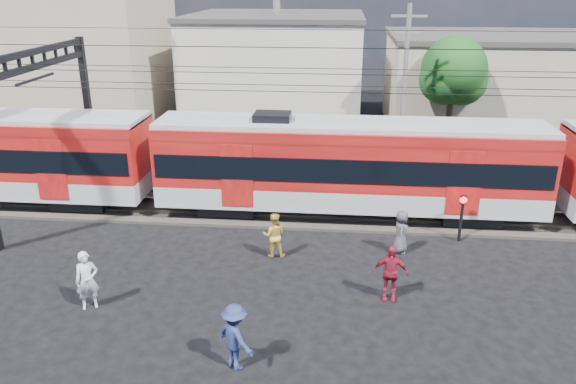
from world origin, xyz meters
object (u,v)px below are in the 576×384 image
(pedestrian_c, at_px, (235,337))
(crossing_signal, at_px, (462,210))
(commuter_train, at_px, (354,163))
(pedestrian_a, at_px, (87,280))

(pedestrian_c, height_order, crossing_signal, crossing_signal)
(commuter_train, relative_size, pedestrian_a, 26.41)
(commuter_train, relative_size, pedestrian_c, 26.70)
(pedestrian_a, distance_m, crossing_signal, 13.74)
(pedestrian_a, bearing_deg, crossing_signal, -1.65)
(pedestrian_c, xyz_separation_m, crossing_signal, (7.30, 8.37, 0.38))
(pedestrian_a, relative_size, crossing_signal, 1.00)
(commuter_train, xyz_separation_m, pedestrian_a, (-8.21, -8.01, -1.45))
(commuter_train, bearing_deg, pedestrian_a, -135.73)
(pedestrian_a, relative_size, pedestrian_c, 1.01)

